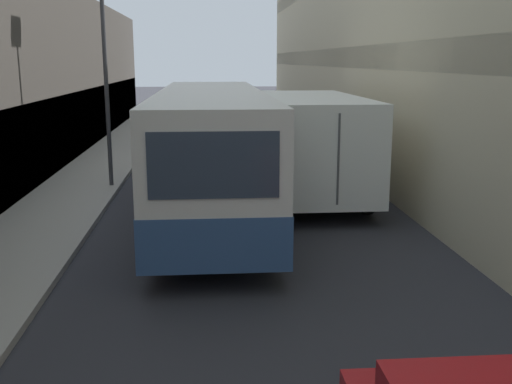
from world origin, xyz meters
TOP-DOWN VIEW (x-y plane):
  - ground_plane at (0.00, 15.00)m, footprint 150.00×150.00m
  - sidewalk_left at (-4.60, 15.00)m, footprint 2.35×60.00m
  - bus at (-0.74, 17.42)m, footprint 2.48×11.71m
  - box_truck at (2.01, 19.54)m, footprint 2.36×8.65m
  - panel_van at (-1.74, 28.80)m, footprint 2.00×4.63m
  - street_lamp at (-3.68, 20.15)m, footprint 0.36×0.80m

SIDE VIEW (x-z plane):
  - ground_plane at x=0.00m, z-range 0.00..0.00m
  - sidewalk_left at x=-4.60m, z-range 0.00..0.13m
  - panel_van at x=-1.74m, z-range 0.12..2.19m
  - box_truck at x=2.01m, z-range 0.16..2.94m
  - bus at x=-0.74m, z-range 0.09..3.09m
  - street_lamp at x=-3.68m, z-range 1.51..9.13m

